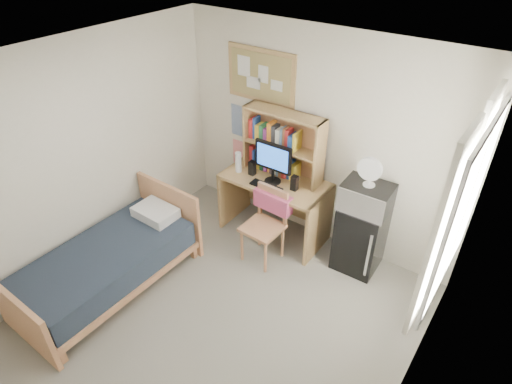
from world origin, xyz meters
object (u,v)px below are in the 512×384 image
Objects in this scene: desk at (274,207)px; speaker_left at (252,168)px; speaker_right at (295,183)px; desk_fan at (371,172)px; bed at (108,268)px; desk_chair at (262,227)px; monitor at (273,163)px; mini_fridge at (360,237)px; bulletin_board at (261,76)px; microwave at (367,197)px.

desk is 0.59m from speaker_left.
desk_fan is at bearing 7.20° from speaker_right.
speaker_right is (1.26, 1.80, 0.65)m from bed.
desk_chair is 0.76m from monitor.
desk_fan is at bearing -90.00° from mini_fridge.
speaker_right is at bearing -0.00° from monitor.
desk_fan reaches higher than monitor.
bed is (-0.96, -1.86, -0.15)m from desk.
speaker_left is at bearing -176.30° from mini_fridge.
bed is at bearing -102.88° from bulletin_board.
speaker_left is 0.57× the size of desk_fan.
desk_chair is (0.15, -0.49, 0.06)m from desk.
monitor is (-0.15, 0.43, 0.61)m from desk_chair.
speaker_right is 0.92m from desk_fan.
desk_fan is at bearing 2.27° from desk.
bulletin_board reaches higher than mini_fridge.
bulletin_board is at bearing 168.87° from mini_fridge.
bulletin_board is at bearing 138.44° from monitor.
desk_chair reaches higher than mini_fridge.
microwave reaches higher than desk_chair.
mini_fridge is at bearing 90.00° from microwave.
mini_fridge is 0.97m from speaker_right.
bed is at bearing -127.40° from desk_chair.
desk_fan is at bearing 4.19° from speaker_left.
bulletin_board is 1.77m from desk_chair.
speaker_left is (-0.45, 0.42, 0.44)m from desk_chair.
microwave is 1.63× the size of desk_fan.
monitor is 1.61× the size of desk_fan.
bulletin_board is 1.00× the size of desk_chair.
speaker_right is (-0.83, -0.14, 0.49)m from mini_fridge.
desk is 2.57× the size of monitor.
monitor is at bearing -174.99° from mini_fridge.
desk_chair is at bearing -152.87° from desk_fan.
bulletin_board reaches higher than speaker_left.
monitor is (0.96, 1.80, 0.82)m from bed.
microwave reaches higher than desk.
desk is at bearing 90.00° from monitor.
desk_fan reaches higher than desk.
microwave reaches higher than speaker_left.
desk is 1.40× the size of desk_chair.
microwave is at bearing -92.20° from desk_fan.
mini_fridge is at bearing 43.39° from bed.
desk_fan reaches higher than speaker_left.
mini_fridge is 4.55× the size of speaker_right.
mini_fridge reaches higher than desk.
desk_chair is 5.20× the size of speaker_left.
desk_fan is (0.00, -0.02, 0.88)m from mini_fridge.
bed is 3.63× the size of microwave.
speaker_right reaches higher than mini_fridge.
speaker_left is (-1.43, -0.15, 0.49)m from mini_fridge.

